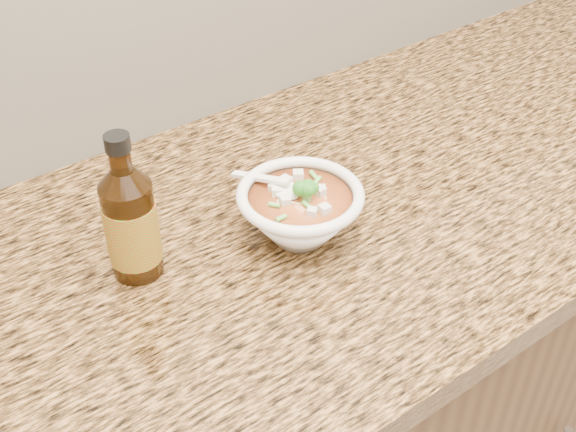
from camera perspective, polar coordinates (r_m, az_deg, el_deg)
cabinet at (r=1.35m, az=-0.28°, el=-16.00°), size 4.00×0.65×0.86m
counter_slab at (r=1.02m, az=-0.35°, el=-1.08°), size 4.00×0.68×0.04m
soup_bowl at (r=0.96m, az=0.96°, el=0.26°), size 0.17×0.19×0.09m
hot_sauce_bottle at (r=0.90m, az=-12.29°, el=-0.57°), size 0.07×0.07×0.20m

